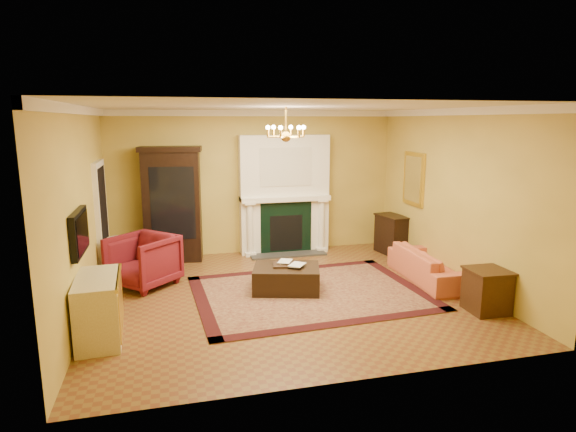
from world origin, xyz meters
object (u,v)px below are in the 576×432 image
object	(u,v)px
pedestal_table	(119,254)
leather_ottoman	(286,278)
commode	(99,308)
coral_sofa	(429,260)
end_table	(487,292)
china_cabinet	(173,207)
wingback_armchair	(143,258)
console_table	(392,235)

from	to	relation	value
pedestal_table	leather_ottoman	size ratio (longest dim) A/B	0.68
commode	leather_ottoman	world-z (taller)	commode
commode	coral_sofa	size ratio (longest dim) A/B	0.58
pedestal_table	end_table	distance (m)	6.21
china_cabinet	commode	bearing A→B (deg)	-99.05
coral_sofa	wingback_armchair	bearing A→B (deg)	81.61
wingback_armchair	console_table	bearing A→B (deg)	54.93
china_cabinet	console_table	xyz separation A→B (m)	(4.50, -0.61, -0.70)
wingback_armchair	commode	bearing A→B (deg)	-58.23
pedestal_table	console_table	bearing A→B (deg)	2.70
china_cabinet	end_table	size ratio (longest dim) A/B	3.56
pedestal_table	commode	bearing A→B (deg)	-90.67
pedestal_table	console_table	size ratio (longest dim) A/B	0.92
china_cabinet	leather_ottoman	bearing A→B (deg)	-45.25
coral_sofa	console_table	world-z (taller)	console_table
coral_sofa	commode	bearing A→B (deg)	103.39
pedestal_table	leather_ottoman	world-z (taller)	pedestal_table
console_table	leather_ottoman	distance (m)	3.22
wingback_armchair	china_cabinet	bearing A→B (deg)	115.03
china_cabinet	pedestal_table	distance (m)	1.47
wingback_armchair	leather_ottoman	xyz separation A→B (m)	(2.31, -0.83, -0.27)
coral_sofa	console_table	distance (m)	1.80
china_cabinet	wingback_armchair	xyz separation A→B (m)	(-0.54, -1.48, -0.61)
wingback_armchair	leather_ottoman	distance (m)	2.47
console_table	coral_sofa	bearing A→B (deg)	-104.41
end_table	console_table	world-z (taller)	console_table
coral_sofa	pedestal_table	bearing A→B (deg)	76.27
wingback_armchair	pedestal_table	bearing A→B (deg)	170.96
commode	coral_sofa	world-z (taller)	commode
console_table	leather_ottoman	xyz separation A→B (m)	(-2.73, -1.70, -0.18)
commode	console_table	size ratio (longest dim) A/B	1.40
coral_sofa	end_table	bearing A→B (deg)	-174.13
pedestal_table	wingback_armchair	bearing A→B (deg)	-54.20
china_cabinet	coral_sofa	distance (m)	5.02
china_cabinet	commode	size ratio (longest dim) A/B	1.97
china_cabinet	pedestal_table	world-z (taller)	china_cabinet
pedestal_table	commode	world-z (taller)	commode
coral_sofa	china_cabinet	bearing A→B (deg)	63.38
console_table	end_table	bearing A→B (deg)	-100.63
wingback_armchair	pedestal_table	size ratio (longest dim) A/B	1.33
leather_ottoman	pedestal_table	bearing A→B (deg)	167.96
pedestal_table	leather_ottoman	distance (m)	3.11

